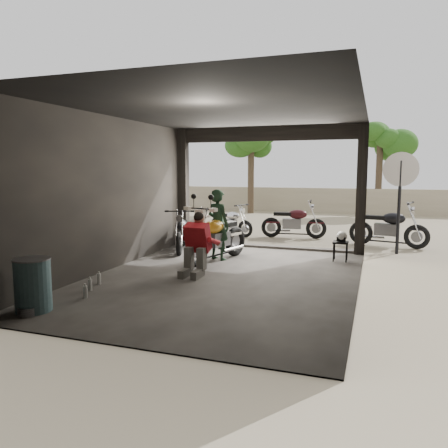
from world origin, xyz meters
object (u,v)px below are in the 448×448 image
Objects in this scene: mechanic at (195,246)px; main_bike at (217,233)px; outside_bike_c at (388,224)px; outside_bike_b at (294,219)px; outside_bike_a at (230,220)px; sign_post at (400,185)px; left_bike at (182,230)px; rider at (218,225)px; stool at (341,245)px; helmet at (342,236)px; oil_drum at (33,286)px.

main_bike is at bearing 93.17° from mechanic.
outside_bike_b is at bearing 88.51° from outside_bike_c.
sign_post is (4.91, -1.53, 1.21)m from outside_bike_a.
rider is at bearing -50.70° from left_bike.
outside_bike_b reaches higher than stool.
outside_bike_c is 2.66m from helmet.
rider reaches higher than oil_drum.
outside_bike_a is 0.60× the size of sign_post.
oil_drum is (-4.00, -5.19, 0.00)m from stool.
main_bike is 4.50m from oil_drum.
sign_post reaches higher than oil_drum.
main_bike is 1.13× the size of outside_bike_b.
outside_bike_c is at bearing 92.79° from sign_post.
left_bike is 3.89m from outside_bike_b.
main_bike reaches higher than outside_bike_c.
helmet is at bearing -19.42° from left_bike.
main_bike is 1.30× the size of outside_bike_a.
outside_bike_b is 3.56m from sign_post.
main_bike is 5.03m from outside_bike_c.
outside_bike_a reaches higher than stool.
outside_bike_b is 4.04m from rider.
main_bike is 2.85m from helmet.
oil_drum is at bearing -161.33° from outside_bike_a.
outside_bike_b is at bearing 92.27° from main_bike.
rider is at bearing 93.63° from mechanic.
stool is at bearing -139.74° from sign_post.
mechanic is 5.52m from sign_post.
mechanic reaches higher than oil_drum.
outside_bike_c is at bearing 83.46° from helmet.
mechanic reaches higher than helmet.
main_bike is 2.43× the size of oil_drum.
sign_post is (5.27, 1.40, 1.17)m from left_bike.
left_bike reaches higher than oil_drum.
stool is 0.19× the size of sign_post.
left_bike is 1.08× the size of outside_bike_a.
mechanic is at bearing -137.95° from stool.
sign_post is (3.97, 2.19, 0.89)m from rider.
sign_post is at bearing 65.26° from helmet.
outside_bike_c is at bearing -110.71° from outside_bike_b.
mechanic is at bearing -147.79° from outside_bike_a.
mechanic is 1.52× the size of oil_drum.
helmet is 0.10× the size of sign_post.
outside_bike_a is 5.28m from sign_post.
main_bike is at bearing -54.08° from left_bike.
main_bike reaches higher than left_bike.
outside_bike_c is at bearing 6.31° from left_bike.
outside_bike_c reaches higher than mechanic.
rider is 2.06× the size of oil_drum.
rider reaches higher than stool.
stool is (2.70, 0.77, -0.43)m from rider.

